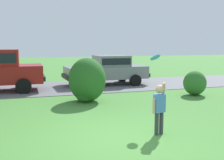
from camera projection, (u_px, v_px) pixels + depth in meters
ground_plane at (116, 139)px, 6.41m from camera, size 80.00×80.00×0.00m
driveway_strip at (65, 87)px, 13.92m from camera, size 28.00×4.40×0.02m
shrub_centre_left at (87, 81)px, 10.52m from camera, size 1.40×1.56×1.65m
shrub_centre at (195, 84)px, 11.86m from camera, size 0.96×0.97×1.04m
parked_sedan at (107, 69)px, 14.77m from camera, size 4.46×2.21×1.56m
child_thrower at (159, 105)px, 6.67m from camera, size 0.43×0.31×1.29m
frisbee at (155, 57)px, 7.55m from camera, size 0.31×0.26×0.23m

